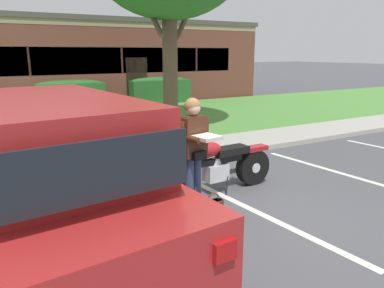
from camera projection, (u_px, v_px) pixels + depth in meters
The scene contains 14 objects.
ground_plane at pixel (242, 214), 5.51m from camera, with size 140.00×140.00×0.00m, color #4C4C51.
curb_strip at pixel (163, 163), 7.84m from camera, with size 60.00×0.20×0.12m, color #ADA89E.
concrete_walk at pixel (147, 154), 8.56m from camera, with size 60.00×1.50×0.08m, color #ADA89E.
grass_lawn at pixel (95, 124), 12.30m from camera, with size 60.00×7.33×0.06m, color #518E3D.
stall_stripe_0 at pixel (66, 250), 4.50m from camera, with size 0.12×4.40×0.01m, color silver.
stall_stripe_1 at pixel (245, 206), 5.78m from camera, with size 0.12×4.40×0.01m, color silver.
stall_stripe_2 at pixel (358, 178), 7.05m from camera, with size 0.12×4.40×0.01m, color silver.
motorcycle at pixel (221, 164), 6.29m from camera, with size 2.24×0.82×1.26m.
rider_person at pixel (194, 147), 5.35m from camera, with size 0.53×0.62×1.70m.
handbag at pixel (213, 207), 5.40m from camera, with size 0.28×0.13×0.36m.
parked_suv_adjacent at pixel (42, 177), 4.21m from camera, with size 2.35×4.99×1.86m.
hedge_center_left at pixel (70, 94), 15.20m from camera, with size 2.73×0.90×1.24m.
hedge_center_right at pixel (159, 90), 17.10m from camera, with size 2.83×0.90×1.24m.
brick_building at pixel (15, 61), 19.41m from camera, with size 22.19×12.08×3.81m.
Camera 1 is at (-3.15, -4.08, 2.32)m, focal length 34.85 mm.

